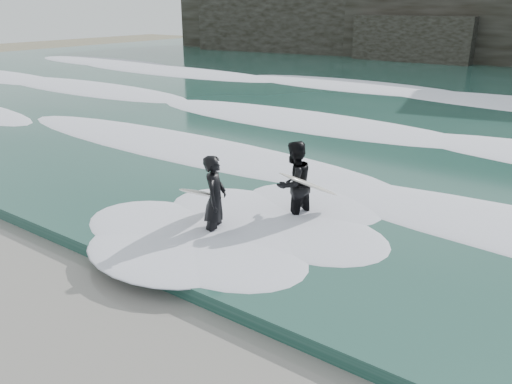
% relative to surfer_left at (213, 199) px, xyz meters
% --- Properties ---
extents(sea, '(90.00, 52.00, 0.30)m').
position_rel_surfer_left_xyz_m(sea, '(-0.17, 23.83, -0.85)').
color(sea, '#214A40').
rests_on(sea, ground).
extents(foam_near, '(60.00, 3.20, 0.20)m').
position_rel_surfer_left_xyz_m(foam_near, '(-0.17, 3.83, -0.60)').
color(foam_near, white).
rests_on(foam_near, sea).
extents(foam_mid, '(60.00, 4.00, 0.24)m').
position_rel_surfer_left_xyz_m(foam_mid, '(-0.17, 10.83, -0.58)').
color(foam_mid, white).
rests_on(foam_mid, sea).
extents(foam_far, '(60.00, 4.80, 0.30)m').
position_rel_surfer_left_xyz_m(foam_far, '(-0.17, 19.83, -0.55)').
color(foam_far, white).
rests_on(foam_far, sea).
extents(surfer_left, '(1.26, 1.94, 1.99)m').
position_rel_surfer_left_xyz_m(surfer_left, '(0.00, 0.00, 0.00)').
color(surfer_left, black).
rests_on(surfer_left, ground).
extents(surfer_right, '(1.47, 1.81, 2.05)m').
position_rel_surfer_left_xyz_m(surfer_right, '(0.99, 1.75, 0.03)').
color(surfer_right, black).
rests_on(surfer_right, ground).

